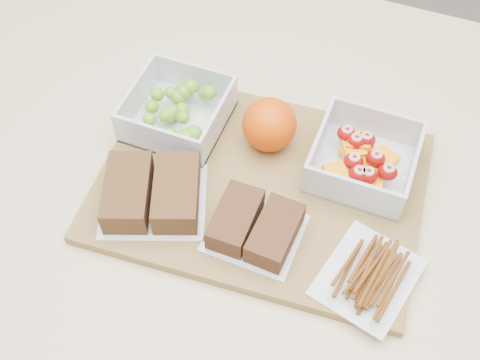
{
  "coord_description": "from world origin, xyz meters",
  "views": [
    {
      "loc": [
        0.15,
        -0.43,
        1.56
      ],
      "look_at": [
        -0.02,
        -0.01,
        0.93
      ],
      "focal_mm": 45.0,
      "sensor_mm": 36.0,
      "label": 1
    }
  ],
  "objects_px": {
    "sandwich_bag_left": "(152,193)",
    "sandwich_bag_center": "(255,226)",
    "grape_container": "(179,110)",
    "pretzel_bag": "(370,272)",
    "fruit_container": "(363,160)",
    "orange": "(269,125)",
    "cutting_board": "(260,187)"
  },
  "relations": [
    {
      "from": "cutting_board",
      "to": "sandwich_bag_left",
      "type": "height_order",
      "value": "sandwich_bag_left"
    },
    {
      "from": "cutting_board",
      "to": "pretzel_bag",
      "type": "xyz_separation_m",
      "value": [
        0.17,
        -0.08,
        0.02
      ]
    },
    {
      "from": "orange",
      "to": "pretzel_bag",
      "type": "xyz_separation_m",
      "value": [
        0.18,
        -0.15,
        -0.02
      ]
    },
    {
      "from": "fruit_container",
      "to": "pretzel_bag",
      "type": "height_order",
      "value": "fruit_container"
    },
    {
      "from": "sandwich_bag_left",
      "to": "sandwich_bag_center",
      "type": "bearing_deg",
      "value": 1.13
    },
    {
      "from": "orange",
      "to": "sandwich_bag_left",
      "type": "distance_m",
      "value": 0.18
    },
    {
      "from": "sandwich_bag_center",
      "to": "pretzel_bag",
      "type": "height_order",
      "value": "sandwich_bag_center"
    },
    {
      "from": "orange",
      "to": "sandwich_bag_center",
      "type": "relative_size",
      "value": 0.64
    },
    {
      "from": "grape_container",
      "to": "sandwich_bag_left",
      "type": "xyz_separation_m",
      "value": [
        0.02,
        -0.14,
        -0.0
      ]
    },
    {
      "from": "fruit_container",
      "to": "sandwich_bag_left",
      "type": "bearing_deg",
      "value": -148.01
    },
    {
      "from": "cutting_board",
      "to": "fruit_container",
      "type": "bearing_deg",
      "value": 26.56
    },
    {
      "from": "cutting_board",
      "to": "sandwich_bag_left",
      "type": "xyz_separation_m",
      "value": [
        -0.12,
        -0.08,
        0.03
      ]
    },
    {
      "from": "grape_container",
      "to": "pretzel_bag",
      "type": "height_order",
      "value": "grape_container"
    },
    {
      "from": "fruit_container",
      "to": "sandwich_bag_left",
      "type": "xyz_separation_m",
      "value": [
        -0.23,
        -0.15,
        -0.0
      ]
    },
    {
      "from": "cutting_board",
      "to": "orange",
      "type": "relative_size",
      "value": 5.72
    },
    {
      "from": "orange",
      "to": "sandwich_bag_left",
      "type": "xyz_separation_m",
      "value": [
        -0.1,
        -0.15,
        -0.02
      ]
    },
    {
      "from": "cutting_board",
      "to": "grape_container",
      "type": "xyz_separation_m",
      "value": [
        -0.14,
        0.06,
        0.03
      ]
    },
    {
      "from": "sandwich_bag_left",
      "to": "sandwich_bag_center",
      "type": "relative_size",
      "value": 1.45
    },
    {
      "from": "cutting_board",
      "to": "sandwich_bag_center",
      "type": "xyz_separation_m",
      "value": [
        0.02,
        -0.07,
        0.03
      ]
    },
    {
      "from": "grape_container",
      "to": "sandwich_bag_left",
      "type": "relative_size",
      "value": 0.77
    },
    {
      "from": "orange",
      "to": "cutting_board",
      "type": "bearing_deg",
      "value": -78.95
    },
    {
      "from": "grape_container",
      "to": "orange",
      "type": "bearing_deg",
      "value": 4.2
    },
    {
      "from": "cutting_board",
      "to": "sandwich_bag_center",
      "type": "distance_m",
      "value": 0.08
    },
    {
      "from": "fruit_container",
      "to": "sandwich_bag_center",
      "type": "bearing_deg",
      "value": -123.98
    },
    {
      "from": "grape_container",
      "to": "sandwich_bag_left",
      "type": "bearing_deg",
      "value": -79.7
    },
    {
      "from": "grape_container",
      "to": "pretzel_bag",
      "type": "bearing_deg",
      "value": -24.63
    },
    {
      "from": "grape_container",
      "to": "sandwich_bag_center",
      "type": "bearing_deg",
      "value": -39.51
    },
    {
      "from": "pretzel_bag",
      "to": "fruit_container",
      "type": "bearing_deg",
      "value": 107.97
    },
    {
      "from": "orange",
      "to": "pretzel_bag",
      "type": "height_order",
      "value": "orange"
    },
    {
      "from": "grape_container",
      "to": "fruit_container",
      "type": "bearing_deg",
      "value": 2.16
    },
    {
      "from": "grape_container",
      "to": "orange",
      "type": "xyz_separation_m",
      "value": [
        0.13,
        0.01,
        0.01
      ]
    },
    {
      "from": "fruit_container",
      "to": "sandwich_bag_center",
      "type": "distance_m",
      "value": 0.17
    }
  ]
}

